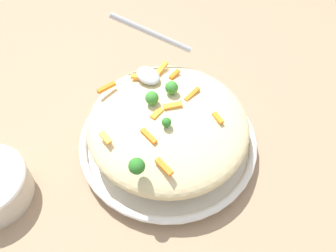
# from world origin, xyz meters

# --- Properties ---
(ground_plane) EXTENTS (2.40, 2.40, 0.00)m
(ground_plane) POSITION_xyz_m (0.00, 0.00, 0.00)
(ground_plane) COLOR #9E7F60
(serving_bowl) EXTENTS (0.36, 0.36, 0.04)m
(serving_bowl) POSITION_xyz_m (0.00, 0.00, 0.02)
(serving_bowl) COLOR white
(serving_bowl) RESTS_ON ground_plane
(pasta_mound) EXTENTS (0.32, 0.32, 0.09)m
(pasta_mound) POSITION_xyz_m (0.00, 0.00, 0.08)
(pasta_mound) COLOR beige
(pasta_mound) RESTS_ON serving_bowl
(carrot_piece_0) EXTENTS (0.02, 0.04, 0.01)m
(carrot_piece_0) POSITION_xyz_m (0.09, -0.07, 0.12)
(carrot_piece_0) COLOR orange
(carrot_piece_0) RESTS_ON pasta_mound
(carrot_piece_1) EXTENTS (0.01, 0.04, 0.01)m
(carrot_piece_1) POSITION_xyz_m (0.13, 0.05, 0.12)
(carrot_piece_1) COLOR orange
(carrot_piece_1) RESTS_ON pasta_mound
(carrot_piece_2) EXTENTS (0.02, 0.03, 0.01)m
(carrot_piece_2) POSITION_xyz_m (0.01, 0.02, 0.12)
(carrot_piece_2) COLOR orange
(carrot_piece_2) RESTS_ON pasta_mound
(carrot_piece_3) EXTENTS (0.01, 0.04, 0.01)m
(carrot_piece_3) POSITION_xyz_m (-0.00, -0.06, 0.12)
(carrot_piece_3) COLOR orange
(carrot_piece_3) RESTS_ON pasta_mound
(carrot_piece_4) EXTENTS (0.03, 0.01, 0.01)m
(carrot_piece_4) POSITION_xyz_m (0.03, 0.12, 0.12)
(carrot_piece_4) COLOR orange
(carrot_piece_4) RESTS_ON pasta_mound
(carrot_piece_5) EXTENTS (0.03, 0.03, 0.01)m
(carrot_piece_5) POSITION_xyz_m (0.10, -0.02, 0.12)
(carrot_piece_5) COLOR orange
(carrot_piece_5) RESTS_ON pasta_mound
(carrot_piece_6) EXTENTS (0.02, 0.04, 0.01)m
(carrot_piece_6) POSITION_xyz_m (-0.00, -0.01, 0.12)
(carrot_piece_6) COLOR orange
(carrot_piece_6) RESTS_ON pasta_mound
(carrot_piece_7) EXTENTS (0.04, 0.01, 0.01)m
(carrot_piece_7) POSITION_xyz_m (-0.08, 0.08, 0.12)
(carrot_piece_7) COLOR orange
(carrot_piece_7) RESTS_ON pasta_mound
(carrot_piece_8) EXTENTS (0.01, 0.03, 0.01)m
(carrot_piece_8) POSITION_xyz_m (0.06, -0.07, 0.12)
(carrot_piece_8) COLOR orange
(carrot_piece_8) RESTS_ON pasta_mound
(carrot_piece_9) EXTENTS (0.04, 0.01, 0.01)m
(carrot_piece_9) POSITION_xyz_m (-0.02, 0.06, 0.12)
(carrot_piece_9) COLOR orange
(carrot_piece_9) RESTS_ON pasta_mound
(carrot_piece_10) EXTENTS (0.03, 0.01, 0.01)m
(carrot_piece_10) POSITION_xyz_m (-0.07, -0.06, 0.12)
(carrot_piece_10) COLOR orange
(carrot_piece_10) RESTS_ON pasta_mound
(broccoli_floret_0) EXTENTS (0.02, 0.02, 0.02)m
(broccoli_floret_0) POSITION_xyz_m (-0.03, 0.03, 0.13)
(broccoli_floret_0) COLOR #296820
(broccoli_floret_0) RESTS_ON pasta_mound
(broccoli_floret_1) EXTENTS (0.03, 0.03, 0.03)m
(broccoli_floret_1) POSITION_xyz_m (0.03, -0.03, 0.14)
(broccoli_floret_1) COLOR #377928
(broccoli_floret_1) RESTS_ON pasta_mound
(broccoli_floret_2) EXTENTS (0.03, 0.03, 0.03)m
(broccoli_floret_2) POSITION_xyz_m (-0.06, 0.12, 0.13)
(broccoli_floret_2) COLOR #296820
(broccoli_floret_2) RESTS_ON pasta_mound
(broccoli_floret_3) EXTENTS (0.03, 0.03, 0.03)m
(broccoli_floret_3) POSITION_xyz_m (0.03, 0.01, 0.14)
(broccoli_floret_3) COLOR #377928
(broccoli_floret_3) RESTS_ON pasta_mound
(serving_spoon) EXTENTS (0.15, 0.14, 0.09)m
(serving_spoon) POSITION_xyz_m (0.11, -0.05, 0.14)
(serving_spoon) COLOR #B7B7BC
(serving_spoon) RESTS_ON pasta_mound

